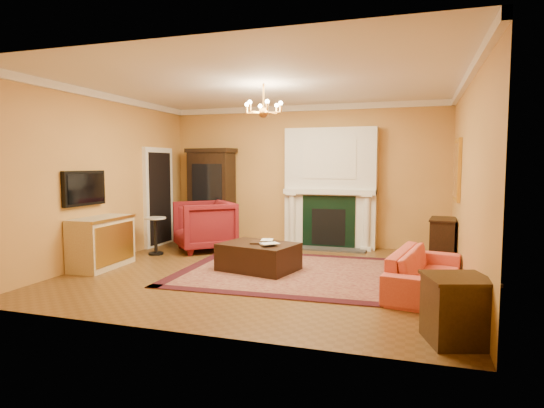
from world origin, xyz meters
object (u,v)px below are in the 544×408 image
at_px(leather_ottoman, 259,257).
at_px(china_cabinet, 211,197).
at_px(wingback_armchair, 204,223).
at_px(pedestal_table, 156,233).
at_px(console_table, 443,242).
at_px(commode, 102,242).
at_px(coral_sofa, 425,264).
at_px(end_table, 456,311).

bearing_deg(leather_ottoman, china_cabinet, 142.65).
xyz_separation_m(wingback_armchair, pedestal_table, (-0.71, -0.67, -0.13)).
bearing_deg(console_table, commode, -154.08).
relative_size(coral_sofa, leather_ottoman, 1.66).
distance_m(wingback_armchair, end_table, 5.76).
distance_m(commode, coral_sofa, 5.19).
bearing_deg(wingback_armchair, leather_ottoman, 9.81).
relative_size(wingback_armchair, coral_sofa, 0.57).
bearing_deg(leather_ottoman, coral_sofa, 2.52).
xyz_separation_m(pedestal_table, leather_ottoman, (2.34, -0.66, -0.19)).
distance_m(wingback_armchair, coral_sofa, 4.59).
bearing_deg(end_table, commode, 162.78).
distance_m(coral_sofa, leather_ottoman, 2.63).
height_order(china_cabinet, leather_ottoman, china_cabinet).
relative_size(commode, coral_sofa, 0.59).
bearing_deg(console_table, coral_sofa, -93.86).
bearing_deg(leather_ottoman, end_table, -25.38).
bearing_deg(china_cabinet, commode, -94.49).
relative_size(coral_sofa, end_table, 3.11).
height_order(china_cabinet, end_table, china_cabinet).
xyz_separation_m(commode, end_table, (5.45, -1.69, -0.12)).
bearing_deg(end_table, pedestal_table, 150.47).
bearing_deg(wingback_armchair, china_cabinet, 156.63).
relative_size(commode, console_table, 1.49).
distance_m(coral_sofa, console_table, 1.97).
height_order(wingback_armchair, leather_ottoman, wingback_armchair).
distance_m(wingback_armchair, commode, 2.16).
distance_m(china_cabinet, leather_ottoman, 3.19).
xyz_separation_m(pedestal_table, end_table, (5.19, -2.94, -0.11)).
height_order(coral_sofa, end_table, coral_sofa).
height_order(wingback_armchair, commode, wingback_armchair).
bearing_deg(china_cabinet, leather_ottoman, -42.93).
bearing_deg(pedestal_table, china_cabinet, 77.65).
bearing_deg(end_table, console_table, 89.08).
bearing_deg(pedestal_table, console_table, 8.53).
height_order(china_cabinet, wingback_armchair, china_cabinet).
bearing_deg(wingback_armchair, end_table, 10.25).
distance_m(pedestal_table, console_table, 5.31).
bearing_deg(china_cabinet, pedestal_table, -94.67).
distance_m(china_cabinet, pedestal_table, 1.86).
xyz_separation_m(wingback_armchair, commode, (-0.97, -1.92, -0.13)).
bearing_deg(wingback_armchair, pedestal_table, -87.40).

